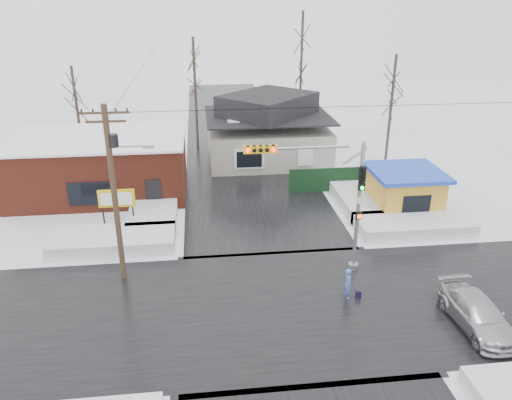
{
  "coord_description": "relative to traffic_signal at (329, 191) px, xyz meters",
  "views": [
    {
      "loc": [
        -3.8,
        -19.29,
        13.68
      ],
      "look_at": [
        -0.87,
        5.88,
        3.0
      ],
      "focal_mm": 35.0,
      "sensor_mm": 36.0,
      "label": 1
    }
  ],
  "objects": [
    {
      "name": "kiosk",
      "position": [
        7.07,
        7.03,
        -3.08
      ],
      "size": [
        4.6,
        4.6,
        2.88
      ],
      "color": "gold",
      "rests_on": "ground"
    },
    {
      "name": "ground",
      "position": [
        -2.43,
        -2.97,
        -4.54
      ],
      "size": [
        120.0,
        120.0,
        0.0
      ],
      "primitive_type": "plane",
      "color": "white",
      "rests_on": "ground"
    },
    {
      "name": "house",
      "position": [
        -0.43,
        19.03,
        -1.92
      ],
      "size": [
        10.4,
        8.4,
        5.76
      ],
      "color": "#A9A699",
      "rests_on": "ground"
    },
    {
      "name": "brick_building",
      "position": [
        -13.43,
        13.03,
        -2.46
      ],
      "size": [
        12.2,
        8.2,
        4.12
      ],
      "color": "maroon",
      "rests_on": "ground"
    },
    {
      "name": "pedestrian",
      "position": [
        0.5,
        -2.54,
        -3.77
      ],
      "size": [
        0.38,
        0.57,
        1.54
      ],
      "primitive_type": "imported",
      "rotation": [
        0.0,
        0.0,
        1.54
      ],
      "color": "#4769C7",
      "rests_on": "ground"
    },
    {
      "name": "road_ns",
      "position": [
        -2.43,
        -2.97,
        -4.53
      ],
      "size": [
        10.0,
        120.0,
        0.02
      ],
      "primitive_type": "cube",
      "color": "black",
      "rests_on": "ground"
    },
    {
      "name": "tree_far_left",
      "position": [
        -6.43,
        23.03,
        3.41
      ],
      "size": [
        3.0,
        3.0,
        10.0
      ],
      "color": "#332821",
      "rests_on": "ground"
    },
    {
      "name": "shopping_bag",
      "position": [
        1.0,
        -2.66,
        -4.36
      ],
      "size": [
        0.3,
        0.17,
        0.35
      ],
      "primitive_type": "cube",
      "rotation": [
        0.0,
        0.0,
        -0.18
      ],
      "color": "black",
      "rests_on": "ground"
    },
    {
      "name": "fence",
      "position": [
        4.07,
        11.03,
        -3.64
      ],
      "size": [
        8.0,
        0.12,
        1.8
      ],
      "primitive_type": "cube",
      "color": "black",
      "rests_on": "ground"
    },
    {
      "name": "snowbank_nside_e",
      "position": [
        4.57,
        9.03,
        -4.14
      ],
      "size": [
        3.0,
        8.0,
        0.8
      ],
      "primitive_type": "cube",
      "color": "white",
      "rests_on": "ground"
    },
    {
      "name": "snowbank_ne",
      "position": [
        6.57,
        4.03,
        -4.14
      ],
      "size": [
        7.0,
        3.0,
        0.8
      ],
      "primitive_type": "cube",
      "color": "white",
      "rests_on": "ground"
    },
    {
      "name": "utility_pole",
      "position": [
        -10.36,
        0.53,
        0.57
      ],
      "size": [
        3.15,
        0.44,
        9.0
      ],
      "color": "#382619",
      "rests_on": "ground"
    },
    {
      "name": "tree_far_west",
      "position": [
        -16.43,
        21.03,
        1.82
      ],
      "size": [
        3.0,
        3.0,
        8.0
      ],
      "color": "#332821",
      "rests_on": "ground"
    },
    {
      "name": "snowbank_nside_w",
      "position": [
        -9.43,
        9.03,
        -4.14
      ],
      "size": [
        3.0,
        8.0,
        0.8
      ],
      "primitive_type": "cube",
      "color": "white",
      "rests_on": "ground"
    },
    {
      "name": "road_ew",
      "position": [
        -2.43,
        -2.97,
        -4.53
      ],
      "size": [
        120.0,
        10.0,
        0.02
      ],
      "primitive_type": "cube",
      "color": "black",
      "rests_on": "ground"
    },
    {
      "name": "traffic_signal",
      "position": [
        0.0,
        0.0,
        0.0
      ],
      "size": [
        6.05,
        0.68,
        7.0
      ],
      "color": "gray",
      "rests_on": "ground"
    },
    {
      "name": "tree_far_right",
      "position": [
        9.57,
        17.03,
        2.62
      ],
      "size": [
        3.0,
        3.0,
        9.0
      ],
      "color": "#332821",
      "rests_on": "ground"
    },
    {
      "name": "snowbank_nw",
      "position": [
        -11.43,
        4.03,
        -4.14
      ],
      "size": [
        7.0,
        3.0,
        0.8
      ],
      "primitive_type": "cube",
      "color": "white",
      "rests_on": "ground"
    },
    {
      "name": "marquee_sign",
      "position": [
        -11.43,
        6.53,
        -2.62
      ],
      "size": [
        2.2,
        0.21,
        2.55
      ],
      "color": "black",
      "rests_on": "ground"
    },
    {
      "name": "tree_far_mid",
      "position": [
        3.57,
        25.03,
        5.0
      ],
      "size": [
        3.0,
        3.0,
        12.0
      ],
      "color": "#332821",
      "rests_on": "ground"
    },
    {
      "name": "car",
      "position": [
        5.46,
        -5.4,
        -3.87
      ],
      "size": [
        2.02,
        4.64,
        1.33
      ],
      "primitive_type": "imported",
      "rotation": [
        0.0,
        0.0,
        0.04
      ],
      "color": "#B2B4BA",
      "rests_on": "ground"
    }
  ]
}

